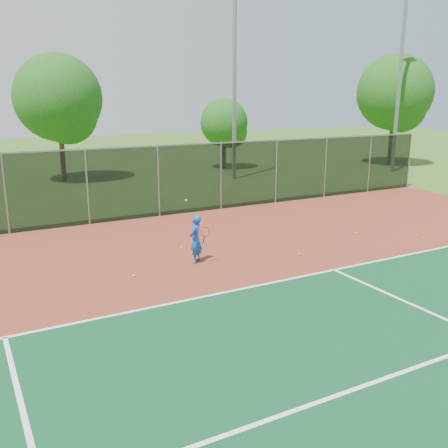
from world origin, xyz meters
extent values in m
plane|color=#325C1A|center=(0.00, 0.00, 0.00)|extent=(120.00, 120.00, 0.00)
cube|color=brown|center=(0.00, 2.00, 0.01)|extent=(30.00, 20.00, 0.02)
cube|color=white|center=(2.00, 3.00, 0.03)|extent=(22.00, 0.10, 0.00)
cube|color=black|center=(0.00, 12.00, 1.52)|extent=(30.00, 0.04, 3.00)
cube|color=gray|center=(0.00, 12.00, 3.02)|extent=(30.00, 0.06, 0.06)
imported|color=blue|center=(-1.29, 5.61, 0.77)|extent=(0.64, 0.63, 1.49)
cylinder|color=black|center=(-1.14, 5.36, 0.77)|extent=(0.03, 0.15, 0.27)
torus|color=#A51414|center=(-1.14, 5.26, 1.07)|extent=(0.30, 0.13, 0.29)
sphere|color=#BCD919|center=(-1.54, 5.71, 1.99)|extent=(0.07, 0.07, 0.07)
sphere|color=#BCD919|center=(7.18, 4.51, 0.06)|extent=(0.07, 0.07, 0.07)
sphere|color=#BCD919|center=(-3.39, 5.27, 0.06)|extent=(0.07, 0.07, 0.07)
sphere|color=#BCD919|center=(-1.08, 7.17, 0.06)|extent=(0.07, 0.07, 0.07)
sphere|color=#BCD919|center=(5.43, 5.76, 0.06)|extent=(0.07, 0.07, 0.07)
sphere|color=#BCD919|center=(1.97, 4.67, 0.06)|extent=(0.07, 0.07, 0.07)
cylinder|color=gray|center=(7.86, 19.36, 6.34)|extent=(0.24, 0.24, 12.68)
cylinder|color=gray|center=(18.88, 16.78, 6.34)|extent=(0.24, 0.24, 12.68)
cylinder|color=#3C2A15|center=(-1.72, 23.47, 1.44)|extent=(0.30, 0.30, 2.88)
sphere|color=#194D14|center=(-1.72, 23.47, 4.96)|extent=(5.12, 5.12, 5.12)
sphere|color=#194D14|center=(-1.32, 23.17, 4.00)|extent=(3.52, 3.52, 3.52)
cylinder|color=#3C2A15|center=(9.57, 23.84, 0.95)|extent=(0.30, 0.30, 1.89)
sphere|color=#194D14|center=(9.57, 23.84, 3.26)|extent=(3.36, 3.36, 3.36)
sphere|color=#194D14|center=(9.97, 23.54, 2.63)|extent=(2.31, 2.31, 2.31)
cylinder|color=#3C2A15|center=(21.58, 19.64, 1.55)|extent=(0.30, 0.30, 3.10)
sphere|color=#194D14|center=(21.58, 19.64, 5.34)|extent=(5.51, 5.51, 5.51)
sphere|color=#194D14|center=(21.98, 19.34, 4.31)|extent=(3.79, 3.79, 3.79)
camera|label=1|loc=(-7.50, -7.71, 4.97)|focal=40.00mm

